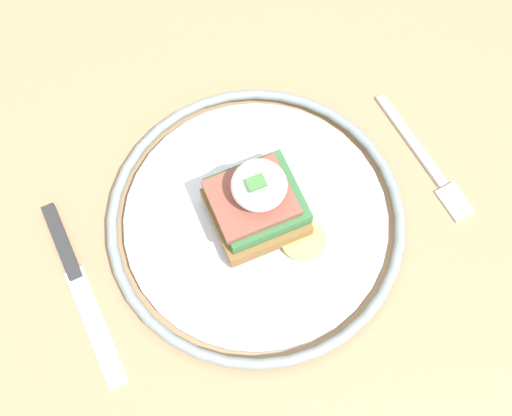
{
  "coord_description": "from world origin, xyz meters",
  "views": [
    {
      "loc": [
        0.05,
        0.22,
        1.32
      ],
      "look_at": [
        -0.03,
        0.02,
        0.79
      ],
      "focal_mm": 45.0,
      "sensor_mm": 36.0,
      "label": 1
    }
  ],
  "objects_px": {
    "fork": "(426,162)",
    "knife": "(76,277)",
    "sandwich": "(257,202)",
    "plate": "(256,219)"
  },
  "relations": [
    {
      "from": "fork",
      "to": "knife",
      "type": "distance_m",
      "value": 0.35
    },
    {
      "from": "plate",
      "to": "sandwich",
      "type": "relative_size",
      "value": 2.82
    },
    {
      "from": "fork",
      "to": "knife",
      "type": "xyz_separation_m",
      "value": [
        0.35,
        -0.02,
        0.0
      ]
    },
    {
      "from": "plate",
      "to": "sandwich",
      "type": "xyz_separation_m",
      "value": [
        -0.0,
        -0.0,
        0.04
      ]
    },
    {
      "from": "sandwich",
      "to": "fork",
      "type": "height_order",
      "value": "sandwich"
    },
    {
      "from": "knife",
      "to": "plate",
      "type": "bearing_deg",
      "value": 175.24
    },
    {
      "from": "plate",
      "to": "knife",
      "type": "relative_size",
      "value": 1.51
    },
    {
      "from": "sandwich",
      "to": "knife",
      "type": "distance_m",
      "value": 0.18
    },
    {
      "from": "knife",
      "to": "fork",
      "type": "bearing_deg",
      "value": 176.23
    },
    {
      "from": "plate",
      "to": "knife",
      "type": "height_order",
      "value": "plate"
    }
  ]
}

